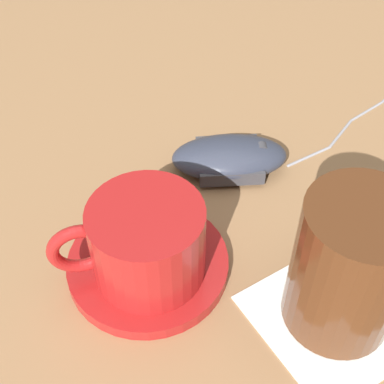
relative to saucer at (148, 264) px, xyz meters
name	(u,v)px	position (x,y,z in m)	size (l,w,h in m)	color
ground_plane	(208,242)	(-0.01, -0.06, -0.01)	(3.00, 3.00, 0.00)	olive
saucer	(148,264)	(0.00, 0.00, 0.00)	(0.14, 0.14, 0.01)	maroon
coffee_cup	(143,240)	(0.00, 0.01, 0.04)	(0.09, 0.12, 0.07)	maroon
computer_mouse	(230,157)	(0.05, -0.13, 0.01)	(0.11, 0.13, 0.03)	#2D3342
mouse_cable	(369,112)	(0.03, -0.32, 0.00)	(0.03, 0.27, 0.00)	gray
napkin_under_glass	(333,317)	(-0.13, -0.09, 0.00)	(0.12, 0.12, 0.00)	silver
drinking_glass	(350,267)	(-0.13, -0.09, 0.06)	(0.08, 0.08, 0.12)	#4C2814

